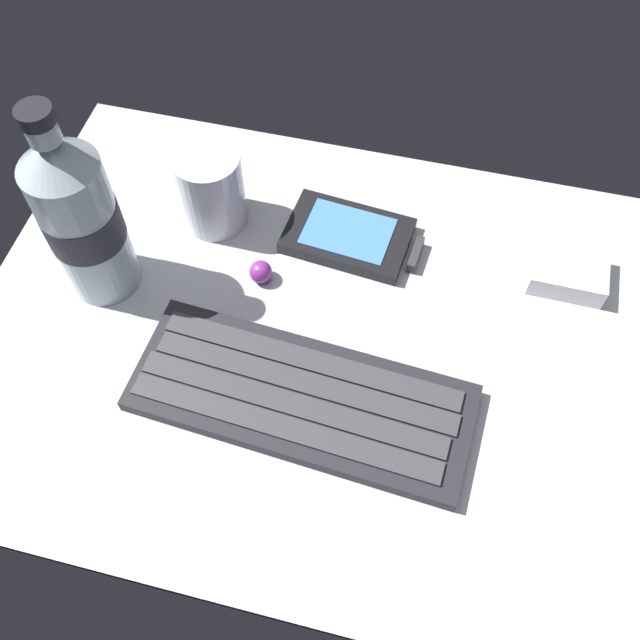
{
  "coord_description": "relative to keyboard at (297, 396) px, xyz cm",
  "views": [
    {
      "loc": [
        7.69,
        -31.44,
        55.4
      ],
      "look_at": [
        0.0,
        0.0,
        3.0
      ],
      "focal_mm": 39.61,
      "sensor_mm": 36.0,
      "label": 1
    }
  ],
  "objects": [
    {
      "name": "ground_plane",
      "position": [
        0.44,
        6.37,
        -1.79
      ],
      "size": [
        64.0,
        48.0,
        2.8
      ],
      "color": "silver"
    },
    {
      "name": "keyboard",
      "position": [
        0.0,
        0.0,
        0.0
      ],
      "size": [
        29.69,
        12.97,
        1.7
      ],
      "color": "#232328",
      "rests_on": "ground_plane"
    },
    {
      "name": "handheld_device",
      "position": [
        1.1,
        18.09,
        -0.08
      ],
      "size": [
        13.31,
        8.76,
        1.5
      ],
      "color": "black",
      "rests_on": "ground_plane"
    },
    {
      "name": "juice_cup",
      "position": [
        -13.09,
        17.78,
        3.1
      ],
      "size": [
        6.4,
        6.4,
        8.5
      ],
      "color": "silver",
      "rests_on": "ground_plane"
    },
    {
      "name": "water_bottle",
      "position": [
        -20.95,
        8.18,
        8.2
      ],
      "size": [
        6.73,
        6.73,
        20.8
      ],
      "color": "silver",
      "rests_on": "ground_plane"
    },
    {
      "name": "charger_block",
      "position": [
        21.65,
        18.54,
        0.39
      ],
      "size": [
        7.08,
        5.69,
        2.4
      ],
      "primitive_type": "cube",
      "rotation": [
        0.0,
        0.0,
        -0.01
      ],
      "color": "white",
      "rests_on": "ground_plane"
    },
    {
      "name": "trackball_mouse",
      "position": [
        -6.56,
        11.61,
        0.29
      ],
      "size": [
        2.2,
        2.2,
        2.2
      ],
      "primitive_type": "sphere",
      "color": "purple",
      "rests_on": "ground_plane"
    }
  ]
}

